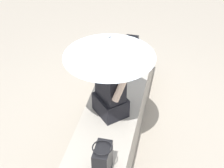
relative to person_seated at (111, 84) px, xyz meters
The scene contains 7 objects.
ground_plane 0.86m from the person_seated, behind, with size 14.00×14.00×0.00m, color #9E9384.
stone_bench 0.63m from the person_seated, behind, with size 2.72×0.61×0.47m, color #A8A093.
person_seated is the anchor object (origin of this frame).
parasol 0.50m from the person_seated, ahead, with size 0.90×0.90×1.01m.
handbag_black 0.86m from the person_seated, ahead, with size 0.24×0.18×0.33m.
tote_bag_canvas 0.82m from the person_seated, behind, with size 0.21×0.16×0.27m.
shoulder_bag_spare 1.12m from the person_seated, behind, with size 0.29×0.22×0.34m.
Camera 1 is at (2.88, 0.63, 2.98)m, focal length 54.59 mm.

